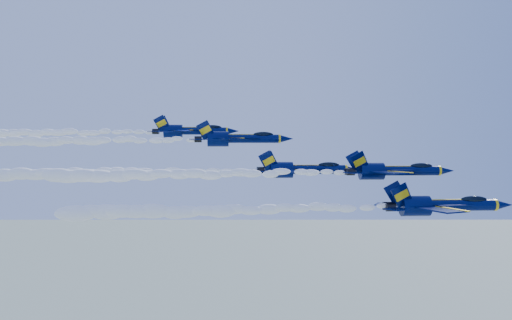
{
  "coord_description": "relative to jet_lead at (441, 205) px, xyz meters",
  "views": [
    {
      "loc": [
        -13.33,
        -81.65,
        157.44
      ],
      "look_at": [
        -8.22,
        2.6,
        154.26
      ],
      "focal_mm": 35.0,
      "sensor_mm": 36.0,
      "label": 1
    }
  ],
  "objects": [
    {
      "name": "jet_fifth",
      "position": [
        -37.7,
        33.21,
        11.21
      ],
      "size": [
        17.48,
        14.34,
        6.5
      ],
      "color": "#010A3B"
    },
    {
      "name": "smoke_trail_jet_lead",
      "position": [
        -30.5,
        0.0,
        -0.48
      ],
      "size": [
        44.98,
        2.39,
        2.15
      ],
      "primitive_type": "ellipsoid",
      "color": "white"
    },
    {
      "name": "smoke_trail_jet_third",
      "position": [
        -47.71,
        14.24,
        3.89
      ],
      "size": [
        44.98,
        2.24,
        2.02
      ],
      "primitive_type": "ellipsoid",
      "color": "white"
    },
    {
      "name": "jet_fourth",
      "position": [
        -28.3,
        23.68,
        9.6
      ],
      "size": [
        18.32,
        15.03,
        6.81
      ],
      "color": "#010A3B"
    },
    {
      "name": "smoke_trail_jet_fourth",
      "position": [
        -58.62,
        23.68,
        9.12
      ],
      "size": [
        44.98,
        2.33,
        2.1
      ],
      "primitive_type": "ellipsoid",
      "color": "white"
    },
    {
      "name": "smoke_trail_jet_second",
      "position": [
        -34.7,
        5.74,
        4.13
      ],
      "size": [
        44.98,
        2.16,
        1.94
      ],
      "primitive_type": "ellipsoid",
      "color": "white"
    },
    {
      "name": "jet_second",
      "position": [
        -4.97,
        5.74,
        4.59
      ],
      "size": [
        16.92,
        13.88,
        6.29
      ],
      "color": "#010A3B"
    },
    {
      "name": "smoke_trail_jet_fifth",
      "position": [
        -67.67,
        33.21,
        10.74
      ],
      "size": [
        44.98,
        2.23,
        2.0
      ],
      "primitive_type": "ellipsoid",
      "color": "white"
    },
    {
      "name": "jet_third",
      "position": [
        -17.7,
        14.24,
        4.36
      ],
      "size": [
        17.58,
        14.42,
        6.53
      ],
      "color": "#010A3B"
    },
    {
      "name": "jet_lead",
      "position": [
        0.0,
        0.0,
        0.0
      ],
      "size": [
        18.74,
        15.37,
        6.96
      ],
      "color": "#010A3B"
    }
  ]
}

